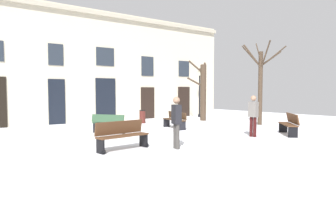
{
  "coord_description": "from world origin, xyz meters",
  "views": [
    {
      "loc": [
        -9.66,
        -10.8,
        1.95
      ],
      "look_at": [
        0.0,
        1.63,
        0.93
      ],
      "focal_mm": 34.47,
      "sensor_mm": 36.0,
      "label": 1
    }
  ],
  "objects_px": {
    "litter_bin": "(142,117)",
    "bench_far_corner": "(122,135)",
    "person_crossing_plaza": "(253,114)",
    "person_strolling": "(176,120)",
    "bench_by_litter_bin": "(175,120)",
    "tree_left_of_center": "(203,90)",
    "tree_foreground": "(261,82)",
    "bench_back_to_back_right": "(289,124)",
    "bench_near_center_tree": "(109,123)",
    "streetlamp": "(200,88)"
  },
  "relations": [
    {
      "from": "litter_bin",
      "to": "person_strolling",
      "type": "relative_size",
      "value": 0.45
    },
    {
      "from": "streetlamp",
      "to": "person_crossing_plaza",
      "type": "height_order",
      "value": "streetlamp"
    },
    {
      "from": "tree_foreground",
      "to": "litter_bin",
      "type": "distance_m",
      "value": 7.27
    },
    {
      "from": "litter_bin",
      "to": "bench_back_to_back_right",
      "type": "relative_size",
      "value": 0.47
    },
    {
      "from": "litter_bin",
      "to": "bench_by_litter_bin",
      "type": "relative_size",
      "value": 0.41
    },
    {
      "from": "streetlamp",
      "to": "bench_back_to_back_right",
      "type": "distance_m",
      "value": 10.56
    },
    {
      "from": "tree_foreground",
      "to": "streetlamp",
      "type": "height_order",
      "value": "tree_foreground"
    },
    {
      "from": "bench_back_to_back_right",
      "to": "person_crossing_plaza",
      "type": "height_order",
      "value": "person_crossing_plaza"
    },
    {
      "from": "streetlamp",
      "to": "bench_far_corner",
      "type": "distance_m",
      "value": 14.28
    },
    {
      "from": "tree_left_of_center",
      "to": "litter_bin",
      "type": "distance_m",
      "value": 4.56
    },
    {
      "from": "tree_left_of_center",
      "to": "streetlamp",
      "type": "bearing_deg",
      "value": 50.87
    },
    {
      "from": "tree_foreground",
      "to": "litter_bin",
      "type": "bearing_deg",
      "value": 134.46
    },
    {
      "from": "tree_foreground",
      "to": "streetlamp",
      "type": "bearing_deg",
      "value": 80.05
    },
    {
      "from": "bench_back_to_back_right",
      "to": "streetlamp",
      "type": "bearing_deg",
      "value": -156.25
    },
    {
      "from": "bench_near_center_tree",
      "to": "bench_far_corner",
      "type": "relative_size",
      "value": 0.83
    },
    {
      "from": "tree_foreground",
      "to": "bench_by_litter_bin",
      "type": "xyz_separation_m",
      "value": [
        -5.09,
        1.57,
        -2.0
      ]
    },
    {
      "from": "streetlamp",
      "to": "bench_by_litter_bin",
      "type": "distance_m",
      "value": 7.95
    },
    {
      "from": "bench_by_litter_bin",
      "to": "person_strolling",
      "type": "xyz_separation_m",
      "value": [
        -3.7,
        -4.63,
        0.51
      ]
    },
    {
      "from": "bench_far_corner",
      "to": "person_strolling",
      "type": "distance_m",
      "value": 1.88
    },
    {
      "from": "litter_bin",
      "to": "bench_far_corner",
      "type": "height_order",
      "value": "bench_far_corner"
    },
    {
      "from": "bench_by_litter_bin",
      "to": "person_strolling",
      "type": "distance_m",
      "value": 5.95
    },
    {
      "from": "tree_left_of_center",
      "to": "bench_by_litter_bin",
      "type": "relative_size",
      "value": 2.08
    },
    {
      "from": "litter_bin",
      "to": "person_strolling",
      "type": "distance_m",
      "value": 8.95
    },
    {
      "from": "streetlamp",
      "to": "bench_near_center_tree",
      "type": "bearing_deg",
      "value": -156.6
    },
    {
      "from": "streetlamp",
      "to": "person_crossing_plaza",
      "type": "xyz_separation_m",
      "value": [
        -5.5,
        -9.13,
        -1.18
      ]
    },
    {
      "from": "litter_bin",
      "to": "person_crossing_plaza",
      "type": "xyz_separation_m",
      "value": [
        0.47,
        -7.84,
        0.59
      ]
    },
    {
      "from": "tree_left_of_center",
      "to": "bench_back_to_back_right",
      "type": "xyz_separation_m",
      "value": [
        -1.9,
        -7.49,
        -1.51
      ]
    },
    {
      "from": "bench_far_corner",
      "to": "bench_by_litter_bin",
      "type": "bearing_deg",
      "value": 28.07
    },
    {
      "from": "person_strolling",
      "to": "litter_bin",
      "type": "bearing_deg",
      "value": -10.49
    },
    {
      "from": "tree_foreground",
      "to": "bench_far_corner",
      "type": "distance_m",
      "value": 10.74
    },
    {
      "from": "bench_near_center_tree",
      "to": "person_crossing_plaza",
      "type": "relative_size",
      "value": 0.91
    },
    {
      "from": "litter_bin",
      "to": "tree_left_of_center",
      "type": "bearing_deg",
      "value": -12.99
    },
    {
      "from": "bench_back_to_back_right",
      "to": "bench_near_center_tree",
      "type": "bearing_deg",
      "value": -87.94
    },
    {
      "from": "person_strolling",
      "to": "bench_near_center_tree",
      "type": "bearing_deg",
      "value": 13.73
    },
    {
      "from": "tree_left_of_center",
      "to": "bench_back_to_back_right",
      "type": "relative_size",
      "value": 2.4
    },
    {
      "from": "streetlamp",
      "to": "litter_bin",
      "type": "distance_m",
      "value": 6.37
    },
    {
      "from": "tree_left_of_center",
      "to": "litter_bin",
      "type": "height_order",
      "value": "tree_left_of_center"
    },
    {
      "from": "tree_left_of_center",
      "to": "bench_by_litter_bin",
      "type": "height_order",
      "value": "tree_left_of_center"
    },
    {
      "from": "litter_bin",
      "to": "person_strolling",
      "type": "bearing_deg",
      "value": -115.95
    },
    {
      "from": "bench_by_litter_bin",
      "to": "bench_near_center_tree",
      "type": "bearing_deg",
      "value": -86.9
    },
    {
      "from": "tree_left_of_center",
      "to": "bench_far_corner",
      "type": "distance_m",
      "value": 11.51
    },
    {
      "from": "litter_bin",
      "to": "bench_far_corner",
      "type": "xyz_separation_m",
      "value": [
        -5.47,
        -7.09,
        0.11
      ]
    },
    {
      "from": "litter_bin",
      "to": "tree_foreground",
      "type": "bearing_deg",
      "value": -45.54
    },
    {
      "from": "bench_near_center_tree",
      "to": "tree_left_of_center",
      "type": "bearing_deg",
      "value": -111.73
    },
    {
      "from": "streetlamp",
      "to": "person_strolling",
      "type": "relative_size",
      "value": 2.01
    },
    {
      "from": "person_crossing_plaza",
      "to": "person_strolling",
      "type": "bearing_deg",
      "value": 89.13
    },
    {
      "from": "person_strolling",
      "to": "bench_back_to_back_right",
      "type": "bearing_deg",
      "value": -78.44
    },
    {
      "from": "bench_back_to_back_right",
      "to": "person_crossing_plaza",
      "type": "distance_m",
      "value": 1.94
    },
    {
      "from": "bench_near_center_tree",
      "to": "person_crossing_plaza",
      "type": "bearing_deg",
      "value": -174.98
    },
    {
      "from": "bench_back_to_back_right",
      "to": "person_strolling",
      "type": "bearing_deg",
      "value": -49.2
    }
  ]
}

